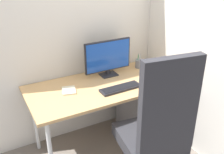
{
  "coord_description": "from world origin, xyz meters",
  "views": [
    {
      "loc": [
        -1.03,
        -2.04,
        1.88
      ],
      "look_at": [
        0.04,
        -0.07,
        0.82
      ],
      "focal_mm": 41.73,
      "sensor_mm": 36.0,
      "label": 1
    }
  ],
  "objects": [
    {
      "name": "notebook",
      "position": [
        -0.36,
        0.03,
        0.73
      ],
      "size": [
        0.16,
        0.19,
        0.02
      ],
      "primitive_type": "cube",
      "rotation": [
        0.0,
        0.0,
        -0.27
      ],
      "color": "beige",
      "rests_on": "desk"
    },
    {
      "name": "wall_side_right",
      "position": [
        0.79,
        -0.17,
        1.4
      ],
      "size": [
        0.04,
        1.92,
        2.8
      ],
      "primitive_type": "cube",
      "color": "silver",
      "rests_on": "ground_plane"
    },
    {
      "name": "pen_holder",
      "position": [
        0.53,
        0.19,
        0.77
      ],
      "size": [
        0.09,
        0.09,
        0.17
      ],
      "color": "slate",
      "rests_on": "desk"
    },
    {
      "name": "ground_plane",
      "position": [
        0.0,
        0.0,
        0.0
      ],
      "size": [
        8.0,
        8.0,
        0.0
      ],
      "primitive_type": "plane",
      "color": "slate"
    },
    {
      "name": "monitor",
      "position": [
        0.13,
        0.19,
        0.92
      ],
      "size": [
        0.51,
        0.14,
        0.38
      ],
      "color": "black",
      "rests_on": "desk"
    },
    {
      "name": "wall_back",
      "position": [
        0.0,
        0.39,
        1.4
      ],
      "size": [
        2.72,
        0.04,
        2.8
      ],
      "primitive_type": "cube",
      "color": "silver",
      "rests_on": "ground_plane"
    },
    {
      "name": "keyboard",
      "position": [
        0.08,
        -0.16,
        0.73
      ],
      "size": [
        0.41,
        0.13,
        0.02
      ],
      "color": "black",
      "rests_on": "desk"
    },
    {
      "name": "office_chair",
      "position": [
        0.11,
        -0.7,
        0.61
      ],
      "size": [
        0.58,
        0.6,
        1.27
      ],
      "color": "black",
      "rests_on": "ground_plane"
    },
    {
      "name": "mouse",
      "position": [
        0.5,
        -0.14,
        0.74
      ],
      "size": [
        0.09,
        0.12,
        0.04
      ],
      "primitive_type": "ellipsoid",
      "rotation": [
        0.0,
        0.0,
        -0.3
      ],
      "color": "black",
      "rests_on": "desk"
    },
    {
      "name": "desk",
      "position": [
        0.0,
        0.0,
        0.66
      ],
      "size": [
        1.51,
        0.72,
        0.72
      ],
      "color": "tan",
      "rests_on": "ground_plane"
    },
    {
      "name": "filing_cabinet",
      "position": [
        0.5,
        0.06,
        0.32
      ],
      "size": [
        0.41,
        0.48,
        0.64
      ],
      "color": "slate",
      "rests_on": "ground_plane"
    }
  ]
}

